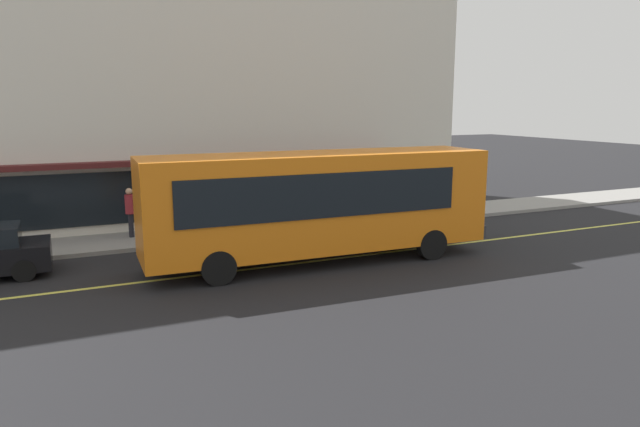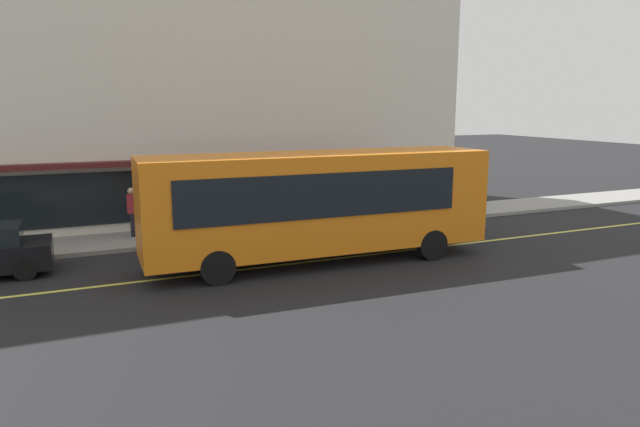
% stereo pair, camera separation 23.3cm
% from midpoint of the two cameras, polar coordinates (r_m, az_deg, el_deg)
% --- Properties ---
extents(ground, '(120.00, 120.00, 0.00)m').
position_cam_midpoint_polar(ground, '(18.26, -4.31, -5.14)').
color(ground, black).
extents(sidewalk, '(80.00, 2.78, 0.15)m').
position_cam_midpoint_polar(sidewalk, '(22.86, -8.63, -1.77)').
color(sidewalk, gray).
rests_on(sidewalk, ground).
extents(lane_centre_stripe, '(36.00, 0.16, 0.01)m').
position_cam_midpoint_polar(lane_centre_stripe, '(18.26, -4.31, -5.13)').
color(lane_centre_stripe, '#D8D14C').
rests_on(lane_centre_stripe, ground).
extents(storefront_building, '(26.03, 8.97, 13.19)m').
position_cam_midpoint_polar(storefront_building, '(27.44, -16.01, 13.71)').
color(storefront_building, silver).
rests_on(storefront_building, ground).
extents(bus, '(11.19, 2.84, 3.50)m').
position_cam_midpoint_polar(bus, '(18.19, -0.37, 1.25)').
color(bus, orange).
rests_on(bus, ground).
extents(pedestrian_waiting, '(0.34, 0.34, 1.83)m').
position_cam_midpoint_polar(pedestrian_waiting, '(22.28, -18.58, 0.56)').
color(pedestrian_waiting, black).
rests_on(pedestrian_waiting, sidewalk).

